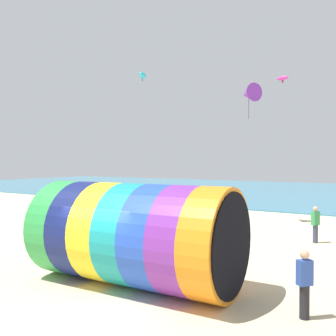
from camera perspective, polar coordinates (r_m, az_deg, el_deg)
name	(u,v)px	position (r m, az deg, el deg)	size (l,w,h in m)	color
ground_plane	(107,289)	(12.04, -9.34, -17.77)	(120.00, 120.00, 0.00)	beige
sea	(327,193)	(48.92, 23.03, -3.51)	(120.00, 40.00, 0.10)	teal
giant_inflatable_tube	(135,234)	(11.96, -5.05, -9.98)	(6.62, 3.40, 3.18)	green
kite_handler	(305,284)	(10.18, 20.09, -16.21)	(0.40, 0.42, 1.70)	black
kite_magenta_parafoil	(283,78)	(27.77, 17.07, 12.96)	(0.97, 0.64, 0.47)	#D1339E
kite_cyan_parafoil	(142,75)	(27.72, -3.93, 13.92)	(0.93, 1.31, 0.67)	#2DB2C6
kite_purple_delta	(249,94)	(24.54, 12.21, 11.01)	(1.64, 1.63, 2.19)	purple
bystander_near_water	(62,210)	(24.60, -15.83, -6.12)	(0.28, 0.39, 1.63)	#383D56
bystander_mid_beach	(315,224)	(19.23, 21.55, -7.95)	(0.38, 0.42, 1.74)	#383D56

